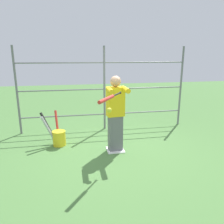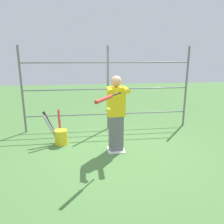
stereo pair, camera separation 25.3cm
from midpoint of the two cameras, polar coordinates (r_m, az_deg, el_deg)
ground_plane at (r=5.26m, az=2.43°, el=-9.94°), size 24.00×24.00×0.00m
home_plate at (r=5.26m, az=2.43°, el=-9.85°), size 0.40×0.40×0.02m
fence_backstop at (r=6.44m, az=0.07°, el=6.03°), size 4.90×0.06×2.44m
batter at (r=4.92m, az=2.59°, el=0.05°), size 0.45×0.62×1.75m
baseball_bat_swinging at (r=3.90m, az=0.33°, el=3.61°), size 0.57×0.77×0.08m
softball_in_flight at (r=4.22m, az=0.68°, el=0.50°), size 0.10×0.10×0.10m
bat_bucket at (r=5.65m, az=-12.20°, el=-5.95°), size 0.61×0.64×0.84m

